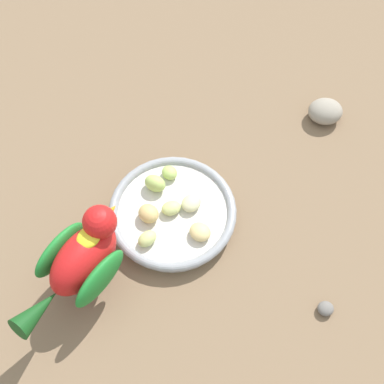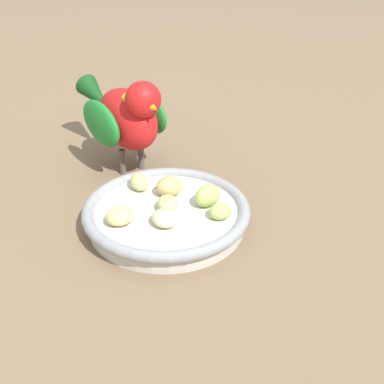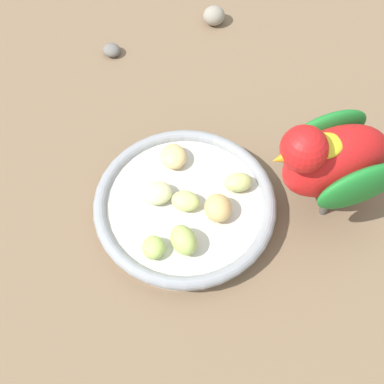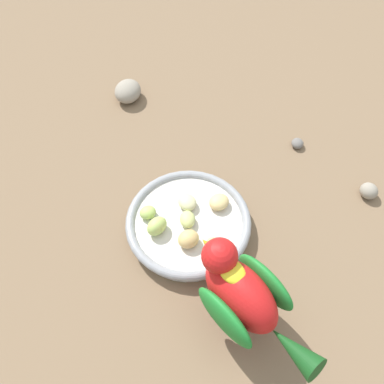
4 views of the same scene
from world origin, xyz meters
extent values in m
plane|color=#7A6047|center=(0.00, 0.00, 0.00)|extent=(4.00, 4.00, 0.00)
cylinder|color=beige|center=(0.01, -0.02, 0.01)|extent=(0.19, 0.19, 0.02)
torus|color=#93969B|center=(0.01, -0.02, 0.02)|extent=(0.20, 0.20, 0.01)
ellipsoid|color=tan|center=(0.04, -0.04, 0.03)|extent=(0.04, 0.04, 0.02)
ellipsoid|color=beige|center=(-0.01, 0.00, 0.03)|extent=(0.04, 0.03, 0.02)
ellipsoid|color=#C6D17A|center=(0.02, -0.02, 0.03)|extent=(0.04, 0.04, 0.02)
ellipsoid|color=#C6D17A|center=(0.08, -0.02, 0.03)|extent=(0.04, 0.03, 0.02)
ellipsoid|color=#E5C67F|center=(0.03, 0.04, 0.03)|extent=(0.03, 0.04, 0.02)
ellipsoid|color=#B2CC66|center=(-0.01, -0.07, 0.04)|extent=(0.03, 0.04, 0.03)
ellipsoid|color=#B2CC66|center=(-0.04, -0.06, 0.03)|extent=(0.03, 0.03, 0.02)
cylinder|color=#59544C|center=(0.16, -0.08, 0.02)|extent=(0.01, 0.01, 0.04)
cylinder|color=#59544C|center=(0.16, -0.05, 0.02)|extent=(0.01, 0.01, 0.04)
ellipsoid|color=red|center=(0.17, -0.06, 0.08)|extent=(0.12, 0.07, 0.08)
ellipsoid|color=#1E7F2D|center=(0.17, -0.10, 0.08)|extent=(0.10, 0.03, 0.06)
ellipsoid|color=#1E7F2D|center=(0.18, -0.03, 0.08)|extent=(0.10, 0.03, 0.06)
cone|color=#144719|center=(0.26, -0.07, 0.08)|extent=(0.08, 0.04, 0.05)
sphere|color=red|center=(0.12, -0.06, 0.12)|extent=(0.05, 0.05, 0.05)
cone|color=orange|center=(0.10, -0.06, 0.12)|extent=(0.02, 0.02, 0.02)
ellipsoid|color=yellow|center=(0.15, -0.06, 0.12)|extent=(0.04, 0.03, 0.01)
camera|label=1|loc=(0.32, 0.21, 0.76)|focal=48.70mm
camera|label=2|loc=(-0.47, 0.32, 0.40)|focal=54.25mm
camera|label=3|loc=(-0.10, -0.31, 0.56)|focal=52.17mm
camera|label=4|loc=(0.27, -0.24, 0.59)|focal=38.20mm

